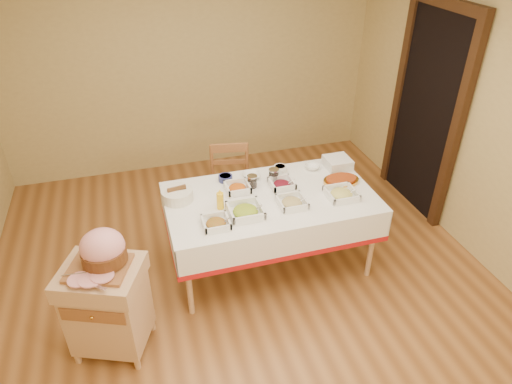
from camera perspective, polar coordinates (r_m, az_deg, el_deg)
The scene contains 23 objects.
room_shell at distance 3.39m, azimuth -1.30°, elevation 3.72°, with size 5.00×5.00×5.00m.
doorway at distance 5.13m, azimuth 20.62°, elevation 9.66°, with size 0.09×1.10×2.20m.
dining_table at distance 4.08m, azimuth 1.77°, elevation -2.42°, with size 1.82×1.02×0.76m.
butcher_cart at distance 3.60m, azimuth -18.07°, elevation -13.20°, with size 0.69×0.64×0.78m.
dining_chair at distance 4.63m, azimuth -3.15°, elevation 0.35°, with size 0.48×0.46×0.92m.
ham_on_board at distance 3.32m, azimuth -18.66°, elevation -7.06°, with size 0.44×0.42×0.29m.
serving_dish_a at distance 3.62m, azimuth -5.02°, elevation -3.87°, with size 0.22×0.21×0.09m.
serving_dish_b at distance 3.73m, azimuth -1.33°, elevation -2.39°, with size 0.28×0.28×0.11m.
serving_dish_c at distance 3.86m, azimuth 4.52°, elevation -1.31°, with size 0.23×0.23×0.09m.
serving_dish_d at distance 4.03m, azimuth 10.63°, elevation -0.22°, with size 0.25×0.25×0.10m.
serving_dish_e at distance 4.04m, azimuth -2.32°, elevation 0.53°, with size 0.22×0.21×0.10m.
serving_dish_f at distance 4.10m, azimuth 3.26°, elevation 0.98°, with size 0.22×0.21×0.10m.
small_bowl_left at distance 4.08m, azimuth -9.14°, elevation 0.44°, with size 0.12×0.12×0.06m.
small_bowl_mid at distance 4.20m, azimuth -3.85°, elevation 1.78°, with size 0.13×0.13×0.05m.
small_bowl_right at distance 4.34m, azimuth 3.03°, elevation 2.95°, with size 0.12×0.12×0.06m.
bowl_white_imported at distance 4.24m, azimuth -0.58°, elevation 2.06°, with size 0.16×0.16×0.04m, color white.
bowl_small_imported at distance 4.42m, azimuth 7.09°, elevation 3.16°, with size 0.14×0.14×0.04m, color white.
preserve_jar_left at distance 4.09m, azimuth -0.49°, elevation 1.28°, with size 0.09×0.09×0.12m.
preserve_jar_right at distance 4.18m, azimuth 2.23°, elevation 2.06°, with size 0.10×0.10×0.12m.
mustard_bottle at distance 3.79m, azimuth -4.50°, elevation -0.99°, with size 0.06×0.06×0.19m.
bread_basket at distance 3.97m, azimuth -9.81°, elevation -0.34°, with size 0.27×0.27×0.12m.
plate_stack at distance 4.47m, azimuth 10.15°, elevation 3.61°, with size 0.23×0.23×0.10m.
brass_platter at distance 4.25m, azimuth 10.59°, elevation 1.47°, with size 0.34×0.24×0.04m.
Camera 1 is at (-0.77, -2.87, 2.93)m, focal length 32.00 mm.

